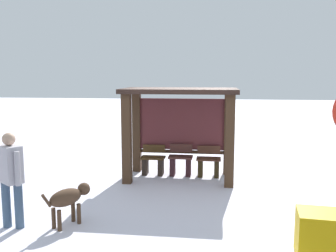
# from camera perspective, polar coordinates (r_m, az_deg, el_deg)

# --- Properties ---
(ground_plane) EXTENTS (60.00, 60.00, 0.00)m
(ground_plane) POSITION_cam_1_polar(r_m,az_deg,el_deg) (9.29, 1.77, -7.97)
(ground_plane) COLOR white
(bus_shelter) EXTENTS (2.73, 1.50, 2.21)m
(bus_shelter) POSITION_cam_1_polar(r_m,az_deg,el_deg) (9.12, 1.88, 1.76)
(bus_shelter) COLOR #3E2919
(bus_shelter) RESTS_ON ground
(bench_left_inside) EXTENTS (0.60, 0.39, 0.74)m
(bench_left_inside) POSITION_cam_1_polar(r_m,az_deg,el_deg) (9.57, -2.28, -5.66)
(bench_left_inside) COLOR #4A3319
(bench_left_inside) RESTS_ON ground
(bench_center_inside) EXTENTS (0.60, 0.36, 0.78)m
(bench_center_inside) POSITION_cam_1_polar(r_m,az_deg,el_deg) (9.47, 1.93, -5.64)
(bench_center_inside) COLOR #4D2B26
(bench_center_inside) RESTS_ON ground
(bench_right_inside) EXTENTS (0.60, 0.40, 0.75)m
(bench_right_inside) POSITION_cam_1_polar(r_m,az_deg,el_deg) (9.45, 6.21, -5.88)
(bench_right_inside) COLOR #513021
(bench_right_inside) RESTS_ON ground
(person_walking) EXTENTS (0.55, 0.47, 1.60)m
(person_walking) POSITION_cam_1_polar(r_m,az_deg,el_deg) (6.68, -22.89, -6.61)
(person_walking) COLOR #B7B3BD
(person_walking) RESTS_ON ground
(dog) EXTENTS (0.58, 0.82, 0.66)m
(dog) POSITION_cam_1_polar(r_m,az_deg,el_deg) (6.61, -14.93, -10.59)
(dog) COLOR #483222
(dog) RESTS_ON ground
(grit_bin) EXTENTS (0.76, 0.63, 0.66)m
(grit_bin) POSITION_cam_1_polar(r_m,az_deg,el_deg) (5.78, 22.61, -15.17)
(grit_bin) COLOR yellow
(grit_bin) RESTS_ON ground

